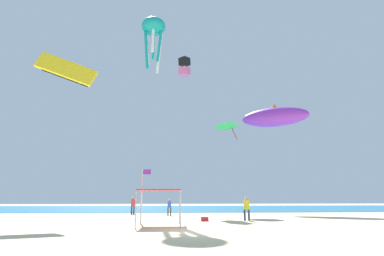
{
  "coord_description": "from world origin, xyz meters",
  "views": [
    {
      "loc": [
        -1.43,
        -17.53,
        1.93
      ],
      "look_at": [
        -0.04,
        7.23,
        7.29
      ],
      "focal_mm": 29.15,
      "sensor_mm": 36.0,
      "label": 1
    }
  ],
  "objects_px": {
    "person_central": "(246,207)",
    "cooler_box": "(205,219)",
    "kite_box_black": "(184,67)",
    "person_leftmost": "(169,206)",
    "canopy_tent": "(160,191)",
    "banner_flag": "(143,191)",
    "kite_octopus_teal": "(154,29)",
    "person_near_tent": "(133,204)",
    "kite_parafoil_yellow": "(66,70)",
    "kite_inflatable_purple": "(275,117)",
    "kite_delta_green": "(226,124)"
  },
  "relations": [
    {
      "from": "person_central",
      "to": "cooler_box",
      "type": "relative_size",
      "value": 3.17
    },
    {
      "from": "kite_box_black",
      "to": "person_leftmost",
      "type": "bearing_deg",
      "value": -54.98
    },
    {
      "from": "canopy_tent",
      "to": "kite_box_black",
      "type": "relative_size",
      "value": 1.09
    },
    {
      "from": "canopy_tent",
      "to": "person_central",
      "type": "height_order",
      "value": "canopy_tent"
    },
    {
      "from": "kite_box_black",
      "to": "banner_flag",
      "type": "bearing_deg",
      "value": -55.71
    },
    {
      "from": "person_leftmost",
      "to": "cooler_box",
      "type": "xyz_separation_m",
      "value": [
        2.78,
        -6.91,
        -0.75
      ]
    },
    {
      "from": "kite_octopus_teal",
      "to": "banner_flag",
      "type": "bearing_deg",
      "value": -179.87
    },
    {
      "from": "person_leftmost",
      "to": "banner_flag",
      "type": "distance_m",
      "value": 9.21
    },
    {
      "from": "person_near_tent",
      "to": "banner_flag",
      "type": "height_order",
      "value": "banner_flag"
    },
    {
      "from": "person_near_tent",
      "to": "person_leftmost",
      "type": "xyz_separation_m",
      "value": [
        3.78,
        -1.97,
        -0.13
      ]
    },
    {
      "from": "canopy_tent",
      "to": "person_near_tent",
      "type": "height_order",
      "value": "canopy_tent"
    },
    {
      "from": "banner_flag",
      "to": "kite_parafoil_yellow",
      "type": "distance_m",
      "value": 15.12
    },
    {
      "from": "banner_flag",
      "to": "kite_inflatable_purple",
      "type": "bearing_deg",
      "value": 45.98
    },
    {
      "from": "cooler_box",
      "to": "kite_delta_green",
      "type": "relative_size",
      "value": 0.16
    },
    {
      "from": "kite_delta_green",
      "to": "kite_inflatable_purple",
      "type": "height_order",
      "value": "kite_inflatable_purple"
    },
    {
      "from": "kite_octopus_teal",
      "to": "kite_inflatable_purple",
      "type": "xyz_separation_m",
      "value": [
        15.35,
        3.86,
        -9.57
      ]
    },
    {
      "from": "kite_delta_green",
      "to": "kite_inflatable_purple",
      "type": "bearing_deg",
      "value": -179.37
    },
    {
      "from": "banner_flag",
      "to": "cooler_box",
      "type": "xyz_separation_m",
      "value": [
        4.51,
        2.04,
        -2.06
      ]
    },
    {
      "from": "canopy_tent",
      "to": "cooler_box",
      "type": "xyz_separation_m",
      "value": [
        3.29,
        3.41,
        -2.0
      ]
    },
    {
      "from": "cooler_box",
      "to": "kite_inflatable_purple",
      "type": "bearing_deg",
      "value": 52.21
    },
    {
      "from": "person_leftmost",
      "to": "kite_inflatable_purple",
      "type": "xyz_separation_m",
      "value": [
        13.12,
        6.42,
        10.78
      ]
    },
    {
      "from": "person_central",
      "to": "banner_flag",
      "type": "height_order",
      "value": "banner_flag"
    },
    {
      "from": "banner_flag",
      "to": "kite_inflatable_purple",
      "type": "xyz_separation_m",
      "value": [
        14.85,
        15.36,
        9.46
      ]
    },
    {
      "from": "cooler_box",
      "to": "kite_inflatable_purple",
      "type": "xyz_separation_m",
      "value": [
        10.33,
        13.32,
        11.52
      ]
    },
    {
      "from": "person_near_tent",
      "to": "kite_inflatable_purple",
      "type": "height_order",
      "value": "kite_inflatable_purple"
    },
    {
      "from": "kite_parafoil_yellow",
      "to": "kite_delta_green",
      "type": "distance_m",
      "value": 17.55
    },
    {
      "from": "person_central",
      "to": "kite_delta_green",
      "type": "xyz_separation_m",
      "value": [
        0.12,
        9.34,
        8.7
      ]
    },
    {
      "from": "cooler_box",
      "to": "kite_parafoil_yellow",
      "type": "bearing_deg",
      "value": 163.39
    },
    {
      "from": "banner_flag",
      "to": "person_central",
      "type": "bearing_deg",
      "value": 16.45
    },
    {
      "from": "person_near_tent",
      "to": "person_central",
      "type": "height_order",
      "value": "person_central"
    },
    {
      "from": "canopy_tent",
      "to": "kite_octopus_teal",
      "type": "height_order",
      "value": "kite_octopus_teal"
    },
    {
      "from": "kite_octopus_teal",
      "to": "kite_parafoil_yellow",
      "type": "height_order",
      "value": "kite_octopus_teal"
    },
    {
      "from": "person_near_tent",
      "to": "cooler_box",
      "type": "xyz_separation_m",
      "value": [
        6.57,
        -8.88,
        -0.88
      ]
    },
    {
      "from": "person_leftmost",
      "to": "cooler_box",
      "type": "distance_m",
      "value": 7.48
    },
    {
      "from": "kite_parafoil_yellow",
      "to": "canopy_tent",
      "type": "bearing_deg",
      "value": -36.93
    },
    {
      "from": "person_leftmost",
      "to": "kite_box_black",
      "type": "height_order",
      "value": "kite_box_black"
    },
    {
      "from": "person_central",
      "to": "canopy_tent",
      "type": "bearing_deg",
      "value": -144.43
    },
    {
      "from": "person_central",
      "to": "kite_delta_green",
      "type": "height_order",
      "value": "kite_delta_green"
    },
    {
      "from": "cooler_box",
      "to": "kite_box_black",
      "type": "xyz_separation_m",
      "value": [
        -1.08,
        17.19,
        19.75
      ]
    },
    {
      "from": "person_near_tent",
      "to": "cooler_box",
      "type": "bearing_deg",
      "value": -104.48
    },
    {
      "from": "canopy_tent",
      "to": "person_central",
      "type": "xyz_separation_m",
      "value": [
        6.61,
        3.68,
        -1.11
      ]
    },
    {
      "from": "banner_flag",
      "to": "kite_delta_green",
      "type": "bearing_deg",
      "value": 55.7
    },
    {
      "from": "kite_octopus_teal",
      "to": "kite_delta_green",
      "type": "bearing_deg",
      "value": -91.35
    },
    {
      "from": "person_near_tent",
      "to": "kite_octopus_teal",
      "type": "bearing_deg",
      "value": -30.26
    },
    {
      "from": "cooler_box",
      "to": "kite_octopus_teal",
      "type": "bearing_deg",
      "value": 117.94
    },
    {
      "from": "kite_box_black",
      "to": "kite_inflatable_purple",
      "type": "height_order",
      "value": "kite_box_black"
    },
    {
      "from": "cooler_box",
      "to": "kite_inflatable_purple",
      "type": "height_order",
      "value": "kite_inflatable_purple"
    },
    {
      "from": "person_leftmost",
      "to": "kite_inflatable_purple",
      "type": "relative_size",
      "value": 0.18
    },
    {
      "from": "cooler_box",
      "to": "kite_parafoil_yellow",
      "type": "distance_m",
      "value": 18.81
    },
    {
      "from": "kite_octopus_teal",
      "to": "kite_delta_green",
      "type": "distance_m",
      "value": 14.28
    }
  ]
}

